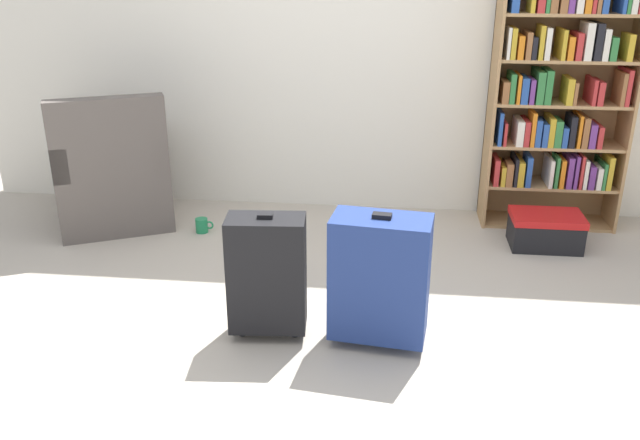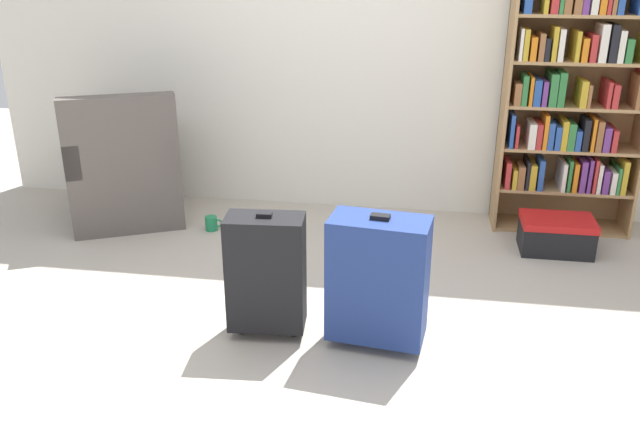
% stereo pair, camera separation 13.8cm
% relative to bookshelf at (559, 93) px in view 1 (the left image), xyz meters
% --- Properties ---
extents(ground_plane, '(9.12, 9.12, 0.00)m').
position_rel_bookshelf_xyz_m(ground_plane, '(-1.39, -1.78, -0.88)').
color(ground_plane, '#B2A899').
extents(back_wall, '(5.21, 0.10, 2.60)m').
position_rel_bookshelf_xyz_m(back_wall, '(-1.39, 0.22, 0.42)').
color(back_wall, silver).
rests_on(back_wall, ground).
extents(bookshelf, '(0.86, 0.31, 1.63)m').
position_rel_bookshelf_xyz_m(bookshelf, '(0.00, 0.00, 0.00)').
color(bookshelf, '#A87F51').
rests_on(bookshelf, ground).
extents(armchair, '(0.93, 0.93, 0.90)m').
position_rel_bookshelf_xyz_m(armchair, '(-2.88, -0.32, -0.56)').
color(armchair, '#59514C').
rests_on(armchair, ground).
extents(mug, '(0.12, 0.08, 0.10)m').
position_rel_bookshelf_xyz_m(mug, '(-2.25, -0.43, -0.83)').
color(mug, '#1E7F4C').
rests_on(mug, ground).
extents(storage_box, '(0.43, 0.29, 0.22)m').
position_rel_bookshelf_xyz_m(storage_box, '(-0.07, -0.41, -0.77)').
color(storage_box, black).
rests_on(storage_box, ground).
extents(suitcase_navy_blue, '(0.46, 0.29, 0.65)m').
position_rel_bookshelf_xyz_m(suitcase_navy_blue, '(-1.07, -1.63, -0.54)').
color(suitcase_navy_blue, navy).
rests_on(suitcase_navy_blue, ground).
extents(suitcase_black, '(0.37, 0.22, 0.62)m').
position_rel_bookshelf_xyz_m(suitcase_black, '(-1.59, -1.63, -0.56)').
color(suitcase_black, black).
rests_on(suitcase_black, ground).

